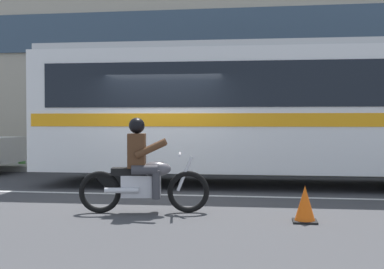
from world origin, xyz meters
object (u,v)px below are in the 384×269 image
Objects in this scene: motorcycle_with_rider at (143,173)px; fire_hydrant at (22,152)px; traffic_cone at (305,205)px; transit_bus at (272,105)px.

motorcycle_with_rider reaches higher than fire_hydrant.
fire_hydrant is 10.85m from traffic_cone.
transit_bus reaches higher than traffic_cone.
fire_hydrant is at bearing 158.80° from transit_bus.
traffic_cone is (0.40, -4.15, -1.62)m from transit_bus.
traffic_cone is at bearing -41.28° from fire_hydrant.
motorcycle_with_rider is at bearing 171.44° from traffic_cone.
motorcycle_with_rider is (-2.16, -3.77, -1.23)m from transit_bus.
traffic_cone is at bearing -84.46° from transit_bus.
motorcycle_with_rider is 2.83× the size of fire_hydrant.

